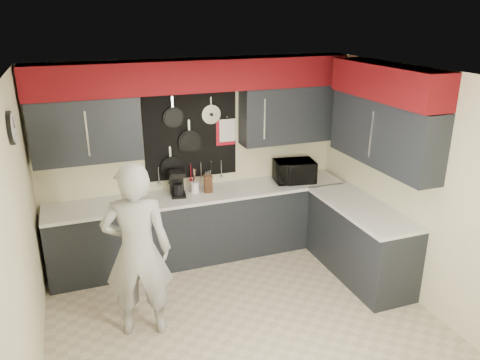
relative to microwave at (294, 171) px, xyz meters
name	(u,v)px	position (x,y,z in m)	size (l,w,h in m)	color
ground	(241,317)	(-1.31, -1.42, -1.07)	(4.00, 4.00, 0.00)	#C1B296
back_wall_assembly	(197,107)	(-1.30, 0.18, 0.94)	(4.00, 0.36, 2.60)	beige
right_wall_assembly	(387,124)	(0.55, -1.16, 0.87)	(0.36, 3.50, 2.60)	beige
left_wall_assembly	(22,235)	(-3.30, -1.40, 0.27)	(0.05, 3.50, 2.60)	beige
base_cabinets	(246,229)	(-0.82, -0.29, -0.61)	(3.95, 2.20, 0.92)	black
microwave	(294,171)	(0.00, 0.00, 0.00)	(0.54, 0.36, 0.30)	black
knife_block	(208,184)	(-1.22, 0.03, -0.03)	(0.10, 0.10, 0.23)	#3C2213
utensil_crock	(195,187)	(-1.39, 0.07, -0.08)	(0.11, 0.11, 0.14)	white
coffee_maker	(177,183)	(-1.62, 0.05, 0.02)	(0.21, 0.24, 0.33)	black
person	(137,251)	(-2.33, -1.26, -0.15)	(0.67, 0.44, 1.84)	#A7A6A4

